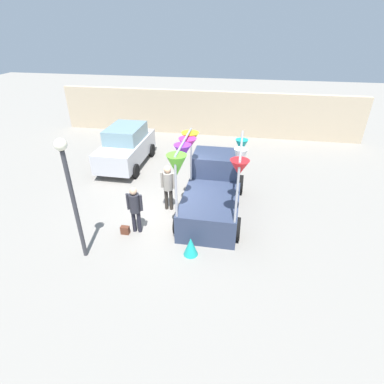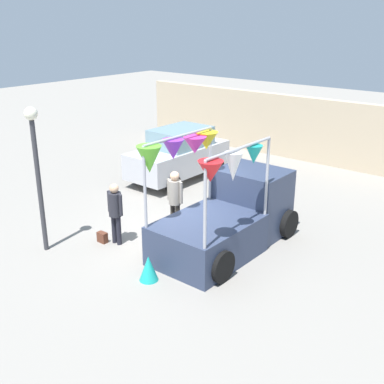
{
  "view_description": "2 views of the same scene",
  "coord_description": "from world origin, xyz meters",
  "px_view_note": "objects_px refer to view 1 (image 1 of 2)",
  "views": [
    {
      "loc": [
        2.3,
        -8.9,
        6.14
      ],
      "look_at": [
        0.83,
        -0.63,
        1.33
      ],
      "focal_mm": 28.0,
      "sensor_mm": 36.0,
      "label": 1
    },
    {
      "loc": [
        7.91,
        -8.86,
        5.66
      ],
      "look_at": [
        0.78,
        -0.21,
        1.54
      ],
      "focal_mm": 45.0,
      "sensor_mm": 36.0,
      "label": 2
    }
  ],
  "objects_px": {
    "handbag": "(125,230)",
    "street_lamp": "(70,184)",
    "parked_car": "(126,146)",
    "person_vendor": "(168,184)",
    "person_customer": "(135,206)",
    "folded_kite_bundle_teal": "(191,246)",
    "vendor_truck": "(213,187)"
  },
  "relations": [
    {
      "from": "street_lamp",
      "to": "folded_kite_bundle_teal",
      "type": "bearing_deg",
      "value": 10.56
    },
    {
      "from": "parked_car",
      "to": "person_vendor",
      "type": "distance_m",
      "value": 4.63
    },
    {
      "from": "parked_car",
      "to": "person_vendor",
      "type": "bearing_deg",
      "value": -50.34
    },
    {
      "from": "street_lamp",
      "to": "folded_kite_bundle_teal",
      "type": "relative_size",
      "value": 6.14
    },
    {
      "from": "parked_car",
      "to": "street_lamp",
      "type": "relative_size",
      "value": 1.09
    },
    {
      "from": "handbag",
      "to": "parked_car",
      "type": "bearing_deg",
      "value": 109.68
    },
    {
      "from": "person_vendor",
      "to": "folded_kite_bundle_teal",
      "type": "distance_m",
      "value": 2.76
    },
    {
      "from": "handbag",
      "to": "folded_kite_bundle_teal",
      "type": "bearing_deg",
      "value": -14.85
    },
    {
      "from": "person_customer",
      "to": "person_vendor",
      "type": "bearing_deg",
      "value": 64.84
    },
    {
      "from": "street_lamp",
      "to": "folded_kite_bundle_teal",
      "type": "distance_m",
      "value": 3.82
    },
    {
      "from": "person_customer",
      "to": "handbag",
      "type": "distance_m",
      "value": 0.95
    },
    {
      "from": "person_vendor",
      "to": "handbag",
      "type": "height_order",
      "value": "person_vendor"
    },
    {
      "from": "person_customer",
      "to": "vendor_truck",
      "type": "bearing_deg",
      "value": 39.2
    },
    {
      "from": "handbag",
      "to": "street_lamp",
      "type": "distance_m",
      "value": 2.7
    },
    {
      "from": "person_customer",
      "to": "handbag",
      "type": "xyz_separation_m",
      "value": [
        -0.35,
        -0.2,
        -0.86
      ]
    },
    {
      "from": "parked_car",
      "to": "handbag",
      "type": "bearing_deg",
      "value": -70.32
    },
    {
      "from": "vendor_truck",
      "to": "parked_car",
      "type": "bearing_deg",
      "value": 144.7
    },
    {
      "from": "person_vendor",
      "to": "handbag",
      "type": "relative_size",
      "value": 6.29
    },
    {
      "from": "parked_car",
      "to": "street_lamp",
      "type": "height_order",
      "value": "street_lamp"
    },
    {
      "from": "parked_car",
      "to": "folded_kite_bundle_teal",
      "type": "relative_size",
      "value": 6.67
    },
    {
      "from": "parked_car",
      "to": "street_lamp",
      "type": "distance_m",
      "value": 6.73
    },
    {
      "from": "vendor_truck",
      "to": "person_customer",
      "type": "bearing_deg",
      "value": -140.8
    },
    {
      "from": "person_vendor",
      "to": "folded_kite_bundle_teal",
      "type": "height_order",
      "value": "person_vendor"
    },
    {
      "from": "vendor_truck",
      "to": "street_lamp",
      "type": "distance_m",
      "value": 4.98
    },
    {
      "from": "person_customer",
      "to": "person_vendor",
      "type": "distance_m",
      "value": 1.68
    },
    {
      "from": "folded_kite_bundle_teal",
      "to": "person_vendor",
      "type": "bearing_deg",
      "value": 118.19
    },
    {
      "from": "person_customer",
      "to": "street_lamp",
      "type": "relative_size",
      "value": 0.45
    },
    {
      "from": "person_vendor",
      "to": "folded_kite_bundle_teal",
      "type": "bearing_deg",
      "value": -61.81
    },
    {
      "from": "parked_car",
      "to": "handbag",
      "type": "distance_m",
      "value": 5.67
    },
    {
      "from": "parked_car",
      "to": "folded_kite_bundle_teal",
      "type": "xyz_separation_m",
      "value": [
        4.2,
        -5.89,
        -0.64
      ]
    },
    {
      "from": "person_vendor",
      "to": "street_lamp",
      "type": "relative_size",
      "value": 0.48
    },
    {
      "from": "person_customer",
      "to": "folded_kite_bundle_teal",
      "type": "distance_m",
      "value": 2.24
    }
  ]
}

